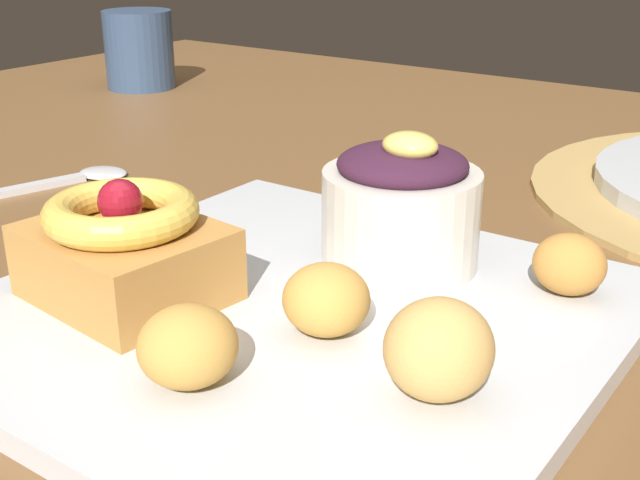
{
  "coord_description": "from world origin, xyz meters",
  "views": [
    {
      "loc": [
        0.3,
        -0.41,
        0.92
      ],
      "look_at": [
        0.08,
        -0.11,
        0.77
      ],
      "focal_mm": 46.24,
      "sensor_mm": 36.0,
      "label": 1
    }
  ],
  "objects_px": {
    "cake_slice": "(125,248)",
    "spoon": "(70,180)",
    "fritter_front": "(326,299)",
    "coffee_mug": "(139,50)",
    "front_plate": "(296,317)",
    "fritter_back": "(188,346)",
    "fritter_middle": "(569,264)",
    "fritter_extra": "(439,349)",
    "berry_ramekin": "(401,207)"
  },
  "relations": [
    {
      "from": "front_plate",
      "to": "fritter_back",
      "type": "height_order",
      "value": "fritter_back"
    },
    {
      "from": "fritter_middle",
      "to": "fritter_extra",
      "type": "xyz_separation_m",
      "value": [
        -0.01,
        -0.12,
        0.0
      ]
    },
    {
      "from": "fritter_front",
      "to": "coffee_mug",
      "type": "bearing_deg",
      "value": 144.24
    },
    {
      "from": "front_plate",
      "to": "fritter_middle",
      "type": "bearing_deg",
      "value": 41.91
    },
    {
      "from": "spoon",
      "to": "fritter_front",
      "type": "bearing_deg",
      "value": -92.57
    },
    {
      "from": "berry_ramekin",
      "to": "fritter_middle",
      "type": "bearing_deg",
      "value": 11.62
    },
    {
      "from": "fritter_extra",
      "to": "berry_ramekin",
      "type": "bearing_deg",
      "value": 126.99
    },
    {
      "from": "spoon",
      "to": "fritter_back",
      "type": "bearing_deg",
      "value": -104.85
    },
    {
      "from": "fritter_middle",
      "to": "fritter_back",
      "type": "xyz_separation_m",
      "value": [
        -0.09,
        -0.17,
        0.0
      ]
    },
    {
      "from": "front_plate",
      "to": "coffee_mug",
      "type": "bearing_deg",
      "value": 143.77
    },
    {
      "from": "berry_ramekin",
      "to": "fritter_back",
      "type": "height_order",
      "value": "berry_ramekin"
    },
    {
      "from": "coffee_mug",
      "to": "fritter_middle",
      "type": "bearing_deg",
      "value": -24.67
    },
    {
      "from": "front_plate",
      "to": "fritter_front",
      "type": "relative_size",
      "value": 7.26
    },
    {
      "from": "berry_ramekin",
      "to": "fritter_extra",
      "type": "height_order",
      "value": "berry_ramekin"
    },
    {
      "from": "cake_slice",
      "to": "berry_ramekin",
      "type": "distance_m",
      "value": 0.14
    },
    {
      "from": "berry_ramekin",
      "to": "spoon",
      "type": "distance_m",
      "value": 0.3
    },
    {
      "from": "berry_ramekin",
      "to": "coffee_mug",
      "type": "height_order",
      "value": "same"
    },
    {
      "from": "cake_slice",
      "to": "fritter_back",
      "type": "bearing_deg",
      "value": -26.75
    },
    {
      "from": "fritter_extra",
      "to": "fritter_back",
      "type": "bearing_deg",
      "value": -149.47
    },
    {
      "from": "fritter_extra",
      "to": "coffee_mug",
      "type": "height_order",
      "value": "coffee_mug"
    },
    {
      "from": "fritter_extra",
      "to": "coffee_mug",
      "type": "relative_size",
      "value": 0.52
    },
    {
      "from": "fritter_back",
      "to": "spoon",
      "type": "height_order",
      "value": "fritter_back"
    },
    {
      "from": "spoon",
      "to": "fritter_middle",
      "type": "bearing_deg",
      "value": -73.84
    },
    {
      "from": "berry_ramekin",
      "to": "fritter_front",
      "type": "bearing_deg",
      "value": -81.72
    },
    {
      "from": "fritter_front",
      "to": "fritter_middle",
      "type": "distance_m",
      "value": 0.13
    },
    {
      "from": "fritter_middle",
      "to": "fritter_extra",
      "type": "relative_size",
      "value": 0.81
    },
    {
      "from": "spoon",
      "to": "fritter_extra",
      "type": "bearing_deg",
      "value": -91.97
    },
    {
      "from": "front_plate",
      "to": "fritter_back",
      "type": "xyz_separation_m",
      "value": [
        0.01,
        -0.08,
        0.02
      ]
    },
    {
      "from": "fritter_extra",
      "to": "fritter_middle",
      "type": "bearing_deg",
      "value": 85.84
    },
    {
      "from": "fritter_middle",
      "to": "fritter_back",
      "type": "bearing_deg",
      "value": -118.8
    },
    {
      "from": "cake_slice",
      "to": "spoon",
      "type": "relative_size",
      "value": 0.8
    },
    {
      "from": "front_plate",
      "to": "cake_slice",
      "type": "bearing_deg",
      "value": -151.73
    },
    {
      "from": "front_plate",
      "to": "fritter_extra",
      "type": "height_order",
      "value": "fritter_extra"
    },
    {
      "from": "fritter_front",
      "to": "cake_slice",
      "type": "bearing_deg",
      "value": -165.33
    },
    {
      "from": "berry_ramekin",
      "to": "spoon",
      "type": "relative_size",
      "value": 0.68
    },
    {
      "from": "fritter_front",
      "to": "fritter_extra",
      "type": "bearing_deg",
      "value": -14.54
    },
    {
      "from": "cake_slice",
      "to": "fritter_back",
      "type": "distance_m",
      "value": 0.09
    },
    {
      "from": "fritter_extra",
      "to": "coffee_mug",
      "type": "bearing_deg",
      "value": 146.19
    },
    {
      "from": "cake_slice",
      "to": "fritter_middle",
      "type": "distance_m",
      "value": 0.22
    },
    {
      "from": "fritter_middle",
      "to": "front_plate",
      "type": "bearing_deg",
      "value": -138.09
    },
    {
      "from": "fritter_front",
      "to": "spoon",
      "type": "distance_m",
      "value": 0.32
    },
    {
      "from": "cake_slice",
      "to": "fritter_front",
      "type": "relative_size",
      "value": 2.49
    },
    {
      "from": "coffee_mug",
      "to": "front_plate",
      "type": "bearing_deg",
      "value": -36.23
    },
    {
      "from": "front_plate",
      "to": "fritter_back",
      "type": "bearing_deg",
      "value": -85.06
    },
    {
      "from": "berry_ramekin",
      "to": "fritter_extra",
      "type": "bearing_deg",
      "value": -53.01
    },
    {
      "from": "fritter_front",
      "to": "coffee_mug",
      "type": "relative_size",
      "value": 0.46
    },
    {
      "from": "fritter_middle",
      "to": "spoon",
      "type": "relative_size",
      "value": 0.29
    },
    {
      "from": "fritter_back",
      "to": "coffee_mug",
      "type": "bearing_deg",
      "value": 138.62
    },
    {
      "from": "cake_slice",
      "to": "spoon",
      "type": "bearing_deg",
      "value": 148.42
    },
    {
      "from": "front_plate",
      "to": "berry_ramekin",
      "type": "xyz_separation_m",
      "value": [
        0.01,
        0.07,
        0.04
      ]
    }
  ]
}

